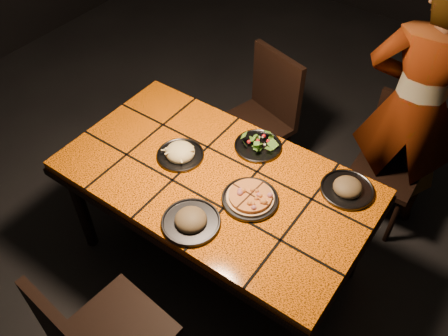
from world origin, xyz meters
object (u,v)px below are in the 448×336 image
Objects in this scene: chair_far_right at (394,155)px; plate_pizza at (250,198)px; dining_table at (215,186)px; plate_pasta at (180,153)px; chair_far_left at (263,112)px; diner at (414,108)px.

plate_pizza is (-0.41, -1.00, 0.28)m from chair_far_right.
dining_table is 6.38× the size of plate_pasta.
plate_pasta is at bearing 175.11° from plate_pizza.
diner is (0.86, 0.19, 0.31)m from chair_far_left.
chair_far_left is 3.31× the size of plate_pizza.
diner reaches higher than chair_far_left.
diner is at bearing 56.86° from dining_table.
diner is 1.12m from plate_pizza.
dining_table is at bearing 42.78° from diner.
diner reaches higher than plate_pasta.
chair_far_right is 1.12m from plate_pizza.
chair_far_right is 1.34m from plate_pasta.
chair_far_left reaches higher than dining_table.
plate_pasta is at bearing -76.20° from chair_far_left.
chair_far_left is at bearing 87.72° from plate_pasta.
chair_far_right is 0.35m from diner.
diner is at bearing 69.16° from chair_far_right.
diner is at bearing 67.93° from plate_pizza.
plate_pizza is (-0.42, -1.04, -0.08)m from diner.
chair_far_right is 3.04× the size of plate_pizza.
chair_far_right is at bearing 26.62° from chair_far_left.
dining_table is at bearing 172.41° from plate_pizza.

